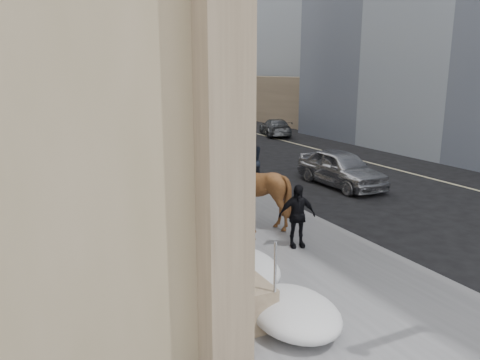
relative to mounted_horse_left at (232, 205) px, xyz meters
name	(u,v)px	position (x,y,z in m)	size (l,w,h in m)	color
ground	(299,276)	(0.74, -2.02, -1.24)	(140.00, 140.00, 0.00)	black
sidewalk	(167,181)	(0.74, 7.98, -1.18)	(5.00, 80.00, 0.12)	#59595C
curb	(225,175)	(3.36, 7.98, -1.18)	(0.24, 80.00, 0.12)	slate
lane_line	(366,162)	(11.24, 7.98, -1.23)	(0.15, 70.00, 0.01)	#BFB78C
far_podium	(440,118)	(16.24, 7.98, 0.76)	(2.00, 80.00, 4.00)	#75634B
bg_building_far	(0,32)	(-5.26, 69.98, 8.76)	(24.00, 12.00, 20.00)	gray
streetlight_mid	(193,70)	(3.48, 11.98, 3.34)	(1.71, 0.24, 8.00)	#2D2D30
streetlight_far	(113,70)	(3.48, 31.98, 3.34)	(1.71, 0.24, 8.00)	#2D2D30
traffic_signal	(140,79)	(2.82, 19.98, 2.76)	(4.10, 0.22, 6.00)	#2D2D30
snow_bank	(145,185)	(-0.68, 6.09, -0.77)	(1.70, 18.10, 0.76)	#BBBDC2
mounted_horse_left	(232,205)	(0.00, 0.00, 0.00)	(1.57, 2.68, 2.72)	#492A15
mounted_horse_right	(252,186)	(1.29, 1.39, 0.05)	(1.98, 2.17, 2.74)	#523017
pedestrian	(297,216)	(1.51, -0.70, -0.29)	(0.97, 0.40, 1.65)	black
car_silver	(341,168)	(6.89, 4.43, -0.51)	(1.73, 4.30, 1.46)	#98999F
car_grey	(275,127)	(11.93, 18.39, -0.64)	(1.69, 4.15, 1.20)	#525559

